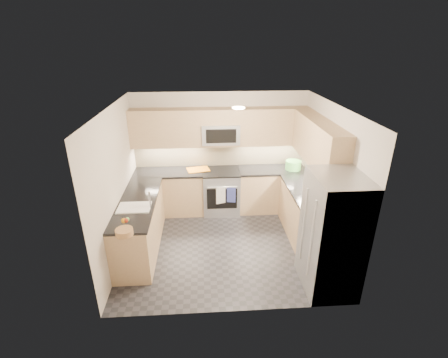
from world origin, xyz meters
TOP-DOWN VIEW (x-y plane):
  - floor at (0.00, 0.00)m, footprint 3.60×3.20m
  - ceiling at (0.00, 0.00)m, footprint 3.60×3.20m
  - wall_back at (0.00, 1.60)m, footprint 3.60×0.02m
  - wall_front at (0.00, -1.60)m, footprint 3.60×0.02m
  - wall_left at (-1.80, 0.00)m, footprint 0.02×3.20m
  - wall_right at (1.80, 0.00)m, footprint 0.02×3.20m
  - base_cab_back_left at (-1.09, 1.30)m, footprint 1.42×0.60m
  - base_cab_back_right at (1.09, 1.30)m, footprint 1.42×0.60m
  - base_cab_right at (1.50, 0.15)m, footprint 0.60×1.70m
  - base_cab_peninsula at (-1.50, 0.00)m, footprint 0.60×2.00m
  - countertop_back_left at (-1.09, 1.30)m, footprint 1.42×0.63m
  - countertop_back_right at (1.09, 1.30)m, footprint 1.42×0.63m
  - countertop_right at (1.50, 0.15)m, footprint 0.63×1.70m
  - countertop_peninsula at (-1.50, 0.00)m, footprint 0.63×2.00m
  - upper_cab_back at (0.00, 1.43)m, footprint 3.60×0.35m
  - upper_cab_right at (1.62, 0.28)m, footprint 0.35×1.95m
  - backsplash_back at (0.00, 1.60)m, footprint 3.60×0.01m
  - backsplash_right at (1.80, 0.45)m, footprint 0.01×2.30m
  - gas_range at (0.00, 1.28)m, footprint 0.76×0.65m
  - range_cooktop at (0.00, 1.28)m, footprint 0.76×0.65m
  - oven_door_glass at (0.00, 0.95)m, footprint 0.62×0.02m
  - oven_handle at (0.00, 0.93)m, footprint 0.60×0.02m
  - microwave at (0.00, 1.40)m, footprint 0.76×0.40m
  - microwave_door at (0.00, 1.20)m, footprint 0.60×0.01m
  - refrigerator at (1.45, -1.15)m, footprint 0.70×0.90m
  - fridge_handle_left at (1.08, -1.33)m, footprint 0.02×0.02m
  - fridge_handle_right at (1.08, -0.97)m, footprint 0.02×0.02m
  - sink_basin at (-1.50, -0.25)m, footprint 0.52×0.38m
  - faucet at (-1.24, -0.25)m, footprint 0.03×0.03m
  - utensil_bowl at (1.51, 1.25)m, footprint 0.42×0.42m
  - cutting_board at (-0.47, 1.35)m, footprint 0.51×0.41m
  - fruit_basket at (-1.49, -1.03)m, footprint 0.30×0.30m
  - fruit_apple at (-1.50, -0.83)m, footprint 0.07×0.07m
  - fruit_pear at (-1.49, -0.80)m, footprint 0.06×0.06m
  - dish_towel_check at (-0.03, 0.91)m, footprint 0.19×0.08m
  - dish_towel_blue at (0.18, 0.91)m, footprint 0.17×0.05m
  - fruit_orange at (-1.53, -0.83)m, footprint 0.08×0.08m

SIDE VIEW (x-z plane):
  - floor at x=0.00m, z-range 0.00..0.00m
  - base_cab_back_left at x=-1.09m, z-range 0.00..0.90m
  - base_cab_back_right at x=1.09m, z-range 0.00..0.90m
  - base_cab_right at x=1.50m, z-range 0.00..0.90m
  - base_cab_peninsula at x=-1.50m, z-range 0.00..0.90m
  - oven_door_glass at x=0.00m, z-range 0.22..0.68m
  - gas_range at x=0.00m, z-range 0.00..0.91m
  - dish_towel_check at x=-0.03m, z-range 0.37..0.73m
  - dish_towel_blue at x=0.18m, z-range 0.39..0.71m
  - oven_handle at x=0.00m, z-range 0.71..0.73m
  - sink_basin at x=-1.50m, z-range 0.80..0.96m
  - refrigerator at x=1.45m, z-range 0.00..1.80m
  - range_cooktop at x=0.00m, z-range 0.90..0.93m
  - countertop_back_left at x=-1.09m, z-range 0.90..0.94m
  - countertop_back_right at x=1.09m, z-range 0.90..0.94m
  - countertop_right at x=1.50m, z-range 0.90..0.94m
  - countertop_peninsula at x=-1.50m, z-range 0.90..0.94m
  - cutting_board at x=-0.47m, z-range 0.94..0.95m
  - fridge_handle_left at x=1.08m, z-range 0.35..1.55m
  - fridge_handle_right at x=1.08m, z-range 0.35..1.55m
  - fruit_basket at x=-1.49m, z-range 0.94..1.03m
  - utensil_bowl at x=1.51m, z-range 0.94..1.12m
  - fruit_orange at x=-1.53m, z-range 1.02..1.09m
  - fruit_apple at x=-1.50m, z-range 1.02..1.09m
  - fruit_pear at x=-1.49m, z-range 1.02..1.09m
  - faucet at x=-1.24m, z-range 0.94..1.22m
  - backsplash_back at x=0.00m, z-range 0.94..1.45m
  - backsplash_right at x=1.80m, z-range 0.94..1.45m
  - wall_back at x=0.00m, z-range 0.00..2.50m
  - wall_front at x=0.00m, z-range 0.00..2.50m
  - wall_left at x=-1.80m, z-range 0.00..2.50m
  - wall_right at x=1.80m, z-range 0.00..2.50m
  - microwave at x=0.00m, z-range 1.50..1.90m
  - microwave_door at x=0.00m, z-range 1.56..1.84m
  - upper_cab_back at x=0.00m, z-range 1.45..2.20m
  - upper_cab_right at x=1.62m, z-range 1.45..2.20m
  - ceiling at x=0.00m, z-range 2.49..2.51m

